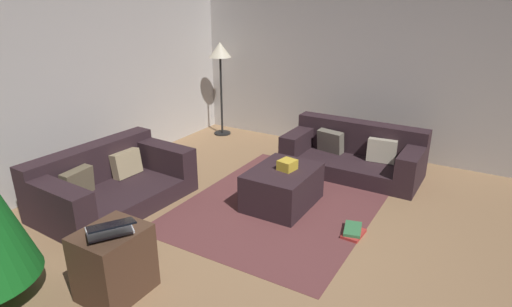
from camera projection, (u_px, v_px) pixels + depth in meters
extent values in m
plane|color=#93704C|center=(289.00, 256.00, 3.91)|extent=(6.40, 6.40, 0.00)
cube|color=#BCB7B2|center=(51.00, 82.00, 4.95)|extent=(6.40, 0.12, 2.60)
cube|color=#B5B0AB|center=(392.00, 67.00, 5.97)|extent=(0.12, 6.40, 2.60)
cube|color=#2D1E23|center=(116.00, 197.00, 4.82)|extent=(1.71, 1.08, 0.21)
cube|color=#2D1E23|center=(91.00, 164.00, 4.90)|extent=(1.68, 0.32, 0.43)
cube|color=#2D1E23|center=(160.00, 156.00, 5.28)|extent=(0.29, 1.01, 0.33)
cube|color=#2D1E23|center=(54.00, 199.00, 4.17)|extent=(0.29, 1.01, 0.33)
cube|color=tan|center=(126.00, 164.00, 5.08)|extent=(0.37, 0.18, 0.31)
cube|color=brown|center=(77.00, 183.00, 4.56)|extent=(0.37, 0.18, 0.31)
cube|color=#2D1E23|center=(351.00, 166.00, 5.67)|extent=(0.86, 1.77, 0.21)
cube|color=#2D1E23|center=(360.00, 137.00, 5.80)|extent=(0.25, 1.77, 0.44)
cube|color=#2D1E23|center=(413.00, 160.00, 5.22)|extent=(0.85, 0.25, 0.27)
cube|color=#2D1E23|center=(300.00, 140.00, 5.96)|extent=(0.85, 0.25, 0.27)
cube|color=#BCB299|center=(382.00, 151.00, 5.49)|extent=(0.17, 0.37, 0.31)
cube|color=#716B5B|center=(330.00, 141.00, 5.83)|extent=(0.22, 0.38, 0.31)
cube|color=#2D1E23|center=(282.00, 187.00, 4.80)|extent=(0.86, 0.65, 0.43)
cube|color=gold|center=(287.00, 165.00, 4.70)|extent=(0.21, 0.20, 0.11)
cube|color=black|center=(288.00, 168.00, 4.74)|extent=(0.13, 0.16, 0.02)
cube|color=#4C3323|center=(114.00, 263.00, 3.34)|extent=(0.52, 0.44, 0.57)
cube|color=silver|center=(110.00, 230.00, 3.23)|extent=(0.40, 0.37, 0.02)
cube|color=black|center=(111.00, 225.00, 3.07)|extent=(0.40, 0.37, 0.08)
cube|color=#B7332D|center=(354.00, 234.00, 4.24)|extent=(0.28, 0.19, 0.03)
cube|color=#387A47|center=(353.00, 229.00, 4.27)|extent=(0.32, 0.23, 0.03)
cylinder|color=black|center=(222.00, 133.00, 7.32)|extent=(0.28, 0.28, 0.02)
cylinder|color=black|center=(221.00, 97.00, 7.10)|extent=(0.04, 0.04, 1.30)
cone|color=beige|center=(220.00, 50.00, 6.83)|extent=(0.36, 0.36, 0.24)
cube|color=brown|center=(282.00, 204.00, 4.87)|extent=(2.60, 2.00, 0.01)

